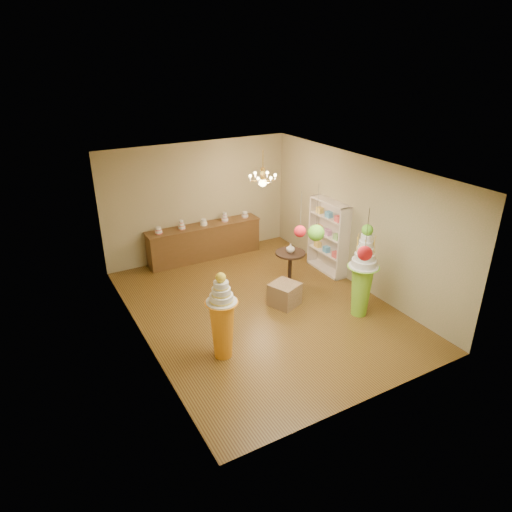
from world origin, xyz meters
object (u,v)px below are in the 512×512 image
pedestal_green (362,279)px  round_table (290,265)px  pedestal_orange (222,322)px  sideboard (205,241)px

pedestal_green → round_table: size_ratio=2.27×
pedestal_orange → pedestal_green: bearing=-1.9°
sideboard → round_table: size_ratio=3.48×
sideboard → round_table: sideboard is taller
pedestal_green → sideboard: (-1.66, 4.17, -0.34)m
pedestal_green → sideboard: bearing=111.8°
pedestal_green → round_table: (-0.61, 1.72, -0.25)m
pedestal_orange → round_table: (2.47, 1.62, -0.13)m
round_table → pedestal_green: bearing=-70.6°
pedestal_green → round_table: pedestal_green is taller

